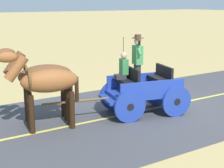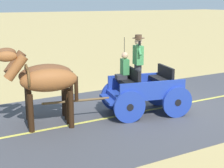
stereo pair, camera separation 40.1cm
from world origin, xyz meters
TOP-DOWN VIEW (x-y plane):
  - ground_plane at (0.00, 0.00)m, footprint 200.00×200.00m
  - road_surface at (0.00, 0.00)m, footprint 6.08×160.00m
  - road_centre_stripe at (0.00, 0.00)m, footprint 0.12×160.00m
  - horse_drawn_carriage at (-0.16, 1.02)m, footprint 1.89×4.51m
  - horse_near_side at (0.12, 4.06)m, footprint 0.86×2.15m
  - horse_off_side at (0.81, 3.91)m, footprint 0.81×2.15m

SIDE VIEW (x-z plane):
  - ground_plane at x=0.00m, z-range 0.00..0.00m
  - road_surface at x=0.00m, z-range 0.00..0.01m
  - road_centre_stripe at x=0.00m, z-range 0.01..0.01m
  - horse_drawn_carriage at x=-0.16m, z-range -0.43..2.07m
  - horse_near_side at x=0.12m, z-range 0.22..2.43m
  - horse_off_side at x=0.81m, z-range 0.22..2.43m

